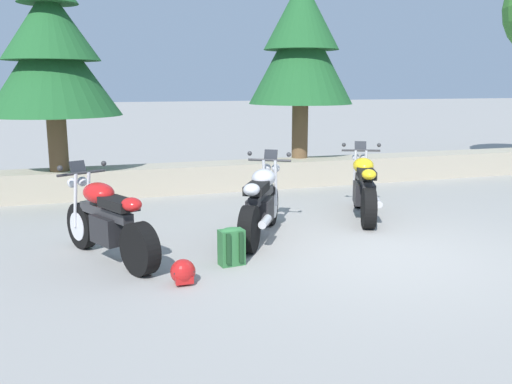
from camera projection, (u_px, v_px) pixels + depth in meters
ground_plane at (375, 252)px, 7.15m from camera, size 120.00×120.00×0.00m
stone_wall at (261, 174)px, 11.57m from camera, size 36.00×0.80×0.55m
motorcycle_red_near_left at (107, 222)px, 6.73m from camera, size 1.11×1.93×1.18m
motorcycle_silver_centre at (261, 204)px, 7.75m from camera, size 1.21×1.86×1.18m
motorcycle_yellow_far_right at (364, 188)px, 8.94m from camera, size 1.03×1.96×1.18m
rider_backpack at (231, 245)px, 6.60m from camera, size 0.32×0.29×0.47m
rider_helmet at (183, 272)px, 5.97m from camera, size 0.28×0.28×0.28m
pine_tree_far_left at (51, 51)px, 9.82m from camera, size 2.42×2.42×3.81m
pine_tree_mid_left at (301, 45)px, 11.62m from camera, size 2.25×2.25×3.82m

